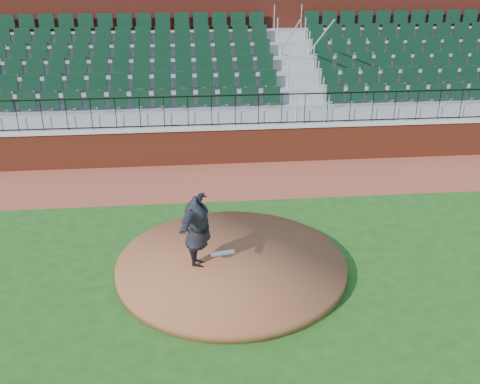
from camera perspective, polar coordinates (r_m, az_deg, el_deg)
The scene contains 10 objects.
ground at distance 12.85m, azimuth 0.67°, elevation -8.01°, with size 90.00×90.00×0.00m, color #1D4D16.
warning_track at distance 17.65m, azimuth -1.25°, elevation 1.22°, with size 34.00×3.20×0.01m, color brown.
field_wall at distance 18.93m, azimuth -1.65°, elevation 4.73°, with size 34.00×0.35×1.20m, color maroon.
wall_cap at distance 18.73m, azimuth -1.67°, elevation 6.61°, with size 34.00×0.45×0.10m, color #B7B7B7.
wall_railing at distance 18.57m, azimuth -1.69°, elevation 8.23°, with size 34.00×0.05×1.00m, color black, non-canonical shape.
seating_stands at distance 21.10m, azimuth -2.25°, elevation 11.51°, with size 34.00×5.10×4.60m, color gray, non-canonical shape.
concourse_wall at distance 23.76m, azimuth -2.70°, elevation 13.99°, with size 34.00×0.50×5.50m, color maroon.
pitchers_mound at distance 12.80m, azimuth -0.88°, elevation -7.48°, with size 5.16×5.16×0.25m, color brown.
pitching_rubber at distance 13.01m, azimuth -1.78°, elevation -6.22°, with size 0.56×0.14×0.04m, color white.
pitcher at distance 12.23m, azimuth -4.33°, elevation -3.97°, with size 2.05×0.56×1.67m, color black.
Camera 1 is at (-1.22, -10.86, 6.76)m, focal length 42.10 mm.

